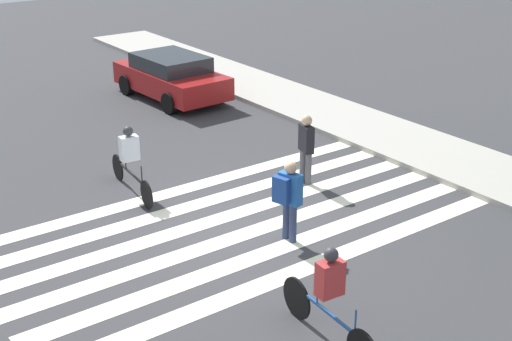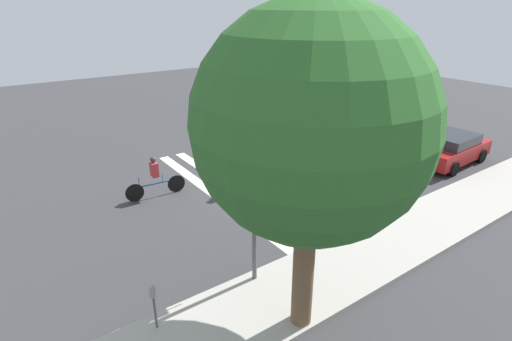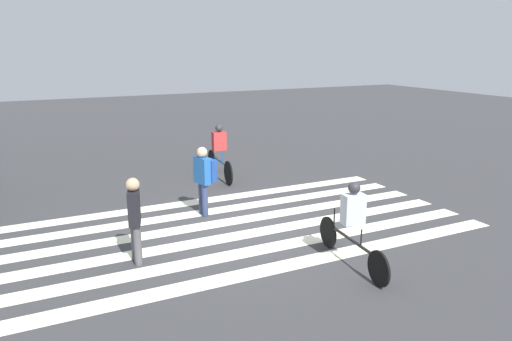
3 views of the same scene
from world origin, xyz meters
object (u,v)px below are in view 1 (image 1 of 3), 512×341
(pedestrian_adult_yellow_jacket, at_px, (288,195))
(cyclist_near_curb, at_px, (130,158))
(pedestrian_adult_blue_shirt, at_px, (306,145))
(car_parked_dark_suv, at_px, (171,76))
(cyclist_far_lane, at_px, (329,294))

(pedestrian_adult_yellow_jacket, xyz_separation_m, cyclist_near_curb, (-3.78, -1.41, -0.10))
(pedestrian_adult_blue_shirt, relative_size, cyclist_near_curb, 0.69)
(pedestrian_adult_yellow_jacket, relative_size, car_parked_dark_suv, 0.39)
(pedestrian_adult_blue_shirt, relative_size, pedestrian_adult_yellow_jacket, 0.99)
(pedestrian_adult_blue_shirt, distance_m, cyclist_far_lane, 6.12)
(pedestrian_adult_yellow_jacket, distance_m, cyclist_near_curb, 4.03)
(cyclist_far_lane, bearing_deg, car_parked_dark_suv, 164.66)
(pedestrian_adult_yellow_jacket, height_order, cyclist_far_lane, same)
(pedestrian_adult_blue_shirt, height_order, cyclist_far_lane, cyclist_far_lane)
(cyclist_far_lane, bearing_deg, cyclist_near_curb, -176.81)
(car_parked_dark_suv, bearing_deg, pedestrian_adult_yellow_jacket, -19.83)
(pedestrian_adult_yellow_jacket, relative_size, cyclist_near_curb, 0.69)
(pedestrian_adult_blue_shirt, bearing_deg, pedestrian_adult_yellow_jacket, 149.00)
(pedestrian_adult_yellow_jacket, height_order, car_parked_dark_suv, pedestrian_adult_yellow_jacket)
(pedestrian_adult_yellow_jacket, distance_m, cyclist_far_lane, 3.35)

